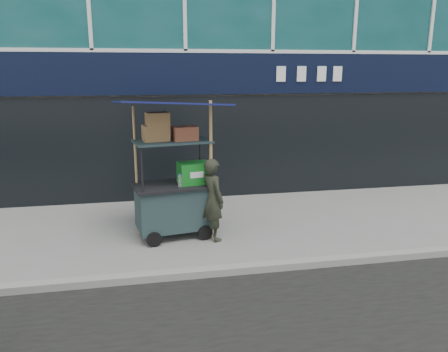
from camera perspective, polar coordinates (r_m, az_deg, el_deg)
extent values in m
plane|color=slate|center=(6.91, -1.05, -12.05)|extent=(80.00, 80.00, 0.00)
cube|color=gray|center=(6.71, -0.76, -12.32)|extent=(80.00, 0.18, 0.12)
cube|color=black|center=(10.05, -4.97, 13.12)|extent=(15.68, 0.06, 0.90)
cube|color=black|center=(10.25, -4.80, 3.58)|extent=(15.68, 0.04, 2.40)
cube|color=#1B2C2F|center=(8.07, -6.54, -4.03)|extent=(1.44, 0.98, 0.77)
cylinder|color=black|center=(7.75, -9.10, -8.20)|extent=(0.27, 0.10, 0.27)
cylinder|color=black|center=(7.96, -2.47, -7.43)|extent=(0.27, 0.10, 0.27)
cube|color=black|center=(7.96, -6.62, -1.22)|extent=(1.54, 1.08, 0.04)
cylinder|color=black|center=(7.43, -10.66, 0.67)|extent=(0.04, 0.04, 0.83)
cylinder|color=black|center=(7.72, -1.72, 1.39)|extent=(0.04, 0.04, 0.83)
cylinder|color=black|center=(8.07, -11.45, 1.68)|extent=(0.04, 0.04, 0.83)
cylinder|color=black|center=(8.33, -3.16, 2.32)|extent=(0.04, 0.04, 0.83)
cube|color=#1B2C2F|center=(7.79, -6.78, 4.53)|extent=(1.44, 0.98, 0.03)
cylinder|color=#9E8247|center=(7.74, -1.71, 0.59)|extent=(0.06, 0.06, 2.49)
cylinder|color=#9E8247|center=(8.11, -11.40, 0.53)|extent=(0.05, 0.05, 2.38)
cube|color=#0D154D|center=(7.71, -6.92, 9.40)|extent=(2.07, 1.61, 0.22)
cube|color=#106615|center=(7.94, -3.96, 0.42)|extent=(0.61, 0.47, 0.39)
cylinder|color=silver|center=(7.73, -5.78, -0.63)|extent=(0.08, 0.08, 0.22)
cylinder|color=#1748B0|center=(7.70, -5.80, 0.25)|extent=(0.04, 0.04, 0.02)
cube|color=brown|center=(7.76, -8.91, 5.58)|extent=(0.49, 0.40, 0.28)
cube|color=#92613F|center=(7.77, -5.12, 5.58)|extent=(0.46, 0.37, 0.24)
cube|color=brown|center=(7.71, -8.70, 7.41)|extent=(0.43, 0.35, 0.22)
imported|color=#25281D|center=(7.79, -1.48, -3.10)|extent=(0.55, 0.64, 1.49)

